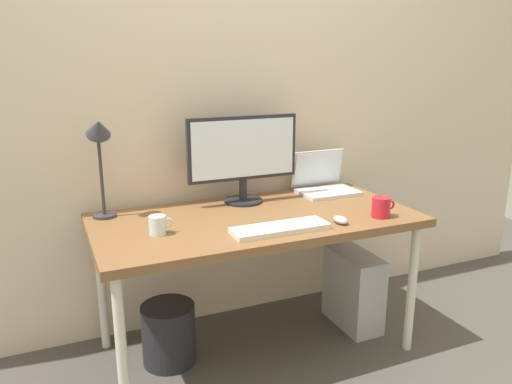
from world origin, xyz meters
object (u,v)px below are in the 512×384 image
Objects in this scene: wastebasket at (169,334)px; mouse at (340,220)px; desk_lamp at (99,144)px; glass_cup at (158,225)px; keyboard at (280,228)px; desk at (256,227)px; laptop at (324,182)px; monitor at (243,153)px; computer_tower at (353,289)px; coffee_mug at (381,207)px.

mouse is at bearing -22.60° from wastebasket.
desk_lamp is 4.61× the size of glass_cup.
mouse reaches higher than keyboard.
keyboard is at bearing -86.88° from desk.
laptop is at bearing 43.95° from keyboard.
monitor is 0.98m from computer_tower.
keyboard is 0.81m from computer_tower.
computer_tower is at bearing -10.84° from desk_lamp.
computer_tower reaches higher than wastebasket.
desk is 5.13× the size of wastebasket.
keyboard is at bearing -18.92° from glass_cup.
desk_lamp is (-0.70, 0.00, 0.10)m from monitor.
desk is 0.40m from monitor.
desk_lamp reaches higher than glass_cup.
computer_tower is (0.58, 0.24, -0.52)m from keyboard.
laptop is 0.62m from computer_tower.
glass_cup is (-0.52, -0.31, -0.22)m from monitor.
laptop is 1.07× the size of wastebasket.
monitor is 1.19× the size of desk_lamp.
monitor is 4.80× the size of coffee_mug.
mouse is (0.30, -0.02, 0.01)m from keyboard.
glass_cup is 0.36× the size of wastebasket.
coffee_mug is (0.54, -0.25, 0.10)m from desk.
desk_lamp is 0.48m from glass_cup.
monitor reaches higher than mouse.
desk_lamp reaches higher than desk.
laptop reaches higher than computer_tower.
keyboard is 1.47× the size of wastebasket.
desk_lamp is 1.54m from computer_tower.
desk is at bearing 7.67° from glass_cup.
monitor is at bearing 119.26° from mouse.
monitor is 0.65m from glass_cup.
monitor is at bearing 82.28° from desk.
wastebasket is at bearing 162.59° from coffee_mug.
mouse is 0.64m from computer_tower.
coffee_mug is at bearing 1.30° from mouse.
monitor is 0.97m from wastebasket.
glass_cup is (-1.03, 0.18, -0.01)m from coffee_mug.
keyboard is at bearing -33.30° from wastebasket.
laptop is at bearing 1.79° from monitor.
coffee_mug is at bearing -24.63° from desk.
desk_lamp is 0.90m from keyboard.
coffee_mug reaches higher than desk.
computer_tower is (0.28, 0.26, -0.52)m from mouse.
monitor is 0.71m from desk_lamp.
coffee_mug is at bearing -44.13° from monitor.
computer_tower is (1.08, 0.07, -0.54)m from glass_cup.
desk_lamp is at bearing 159.81° from desk.
laptop reaches higher than desk.
keyboard reaches higher than wastebasket.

